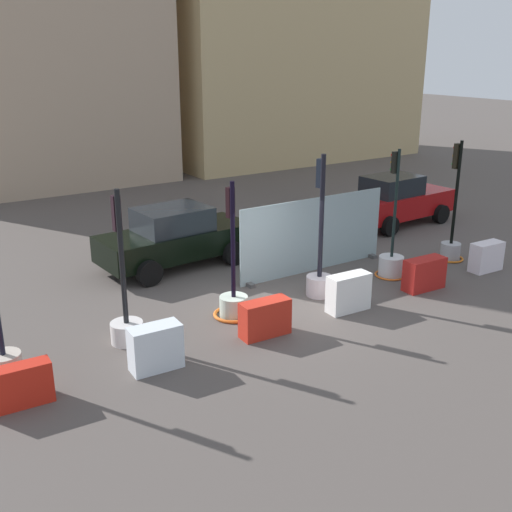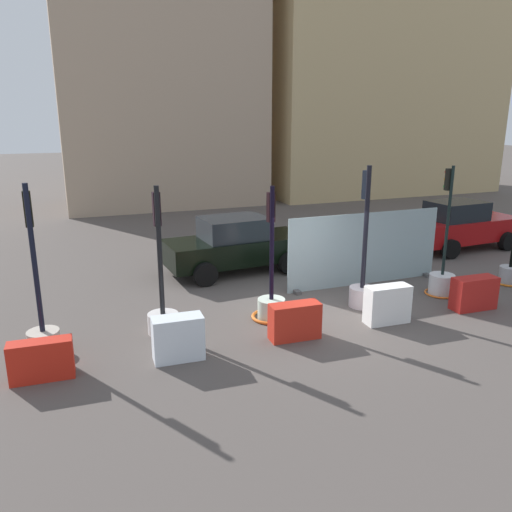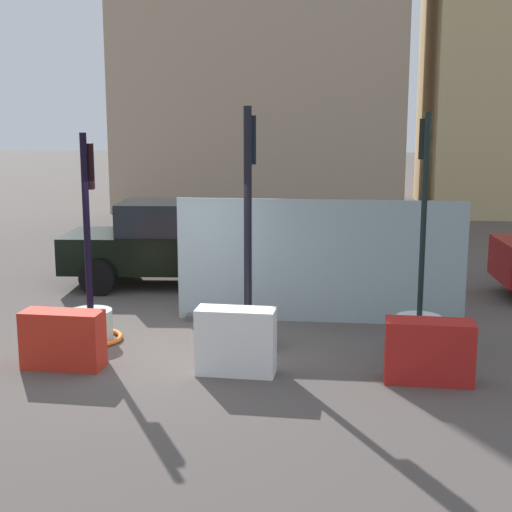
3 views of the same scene
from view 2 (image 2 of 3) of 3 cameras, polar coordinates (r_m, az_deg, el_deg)
name	(u,v)px [view 2 (image 2 of 3)]	position (r m, az deg, el deg)	size (l,w,h in m)	color
ground_plane	(321,315)	(12.86, 7.30, -6.58)	(120.00, 120.00, 0.00)	#514945
traffic_light_0	(42,329)	(11.63, -22.69, -7.52)	(0.97, 0.97, 3.54)	#B9AC9E
traffic_light_1	(162,307)	(11.78, -10.38, -5.56)	(0.70, 0.70, 3.36)	silver
traffic_light_2	(271,299)	(12.45, 1.72, -4.84)	(0.98, 0.98, 3.24)	beige
traffic_light_3	(363,279)	(13.40, 11.80, -2.55)	(0.66, 0.66, 3.62)	beige
traffic_light_4	(442,277)	(14.96, 20.00, -2.24)	(0.87, 0.87, 3.53)	silver
traffic_light_5	(511,262)	(16.68, 26.51, -0.65)	(0.81, 0.81, 3.54)	#ABAAAF
construction_barrier_0	(41,360)	(10.53, -22.80, -10.66)	(1.16, 0.42, 0.77)	red
construction_barrier_1	(178,338)	(10.57, -8.67, -9.03)	(1.04, 0.51, 0.92)	silver
construction_barrier_2	(295,321)	(11.41, 4.34, -7.25)	(1.14, 0.48, 0.82)	red
construction_barrier_3	(387,304)	(12.58, 14.43, -5.24)	(1.09, 0.47, 0.92)	white
construction_barrier_4	(474,293)	(14.16, 23.11, -3.83)	(1.17, 0.50, 0.84)	#AE1D19
car_black_sedan	(236,245)	(16.00, -2.23, 1.24)	(4.56, 2.39, 1.75)	black
car_red_compact	(461,226)	(20.15, 21.86, 3.16)	(4.44, 2.20, 1.79)	#9B0F10
building_main_facade	(157,38)	(29.26, -10.94, 22.78)	(10.80, 6.36, 17.17)	tan
building_corner_block	(377,76)	(34.23, 13.32, 18.91)	(15.23, 7.26, 14.03)	tan
site_fence_panel	(365,250)	(15.10, 12.03, 0.64)	(4.87, 0.50, 2.11)	#8FA7AC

